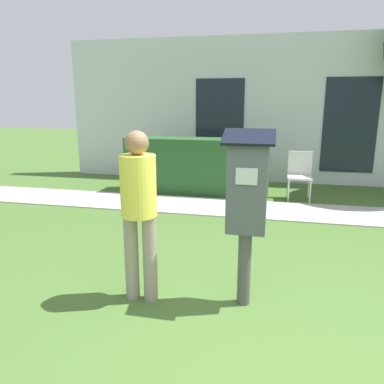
{
  "coord_description": "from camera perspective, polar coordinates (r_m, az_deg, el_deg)",
  "views": [
    {
      "loc": [
        -0.11,
        -2.39,
        1.83
      ],
      "look_at": [
        -0.8,
        0.71,
        1.05
      ],
      "focal_mm": 35.0,
      "sensor_mm": 36.0,
      "label": 1
    }
  ],
  "objects": [
    {
      "name": "building_facade",
      "position": [
        8.72,
        13.7,
        11.92
      ],
      "size": [
        10.0,
        0.26,
        3.2
      ],
      "color": "silver",
      "rests_on": "ground"
    },
    {
      "name": "person_standing",
      "position": [
        3.37,
        -8.1,
        -1.83
      ],
      "size": [
        0.32,
        0.32,
        1.58
      ],
      "rotation": [
        0.0,
        0.0,
        -0.02
      ],
      "color": "gray",
      "rests_on": "ground"
    },
    {
      "name": "hedge_row",
      "position": [
        7.47,
        0.67,
        3.97
      ],
      "size": [
        2.84,
        0.6,
        1.1
      ],
      "color": "#285628",
      "rests_on": "ground"
    },
    {
      "name": "sidewalk",
      "position": [
        6.51,
        13.14,
        -2.77
      ],
      "size": [
        12.0,
        1.1,
        0.02
      ],
      "color": "#B7B2A8",
      "rests_on": "ground"
    },
    {
      "name": "outdoor_chair_middle",
      "position": [
        7.29,
        16.09,
        3.01
      ],
      "size": [
        0.44,
        0.44,
        0.9
      ],
      "rotation": [
        0.0,
        0.0,
        0.11
      ],
      "color": "silver",
      "rests_on": "ground"
    },
    {
      "name": "ground_plane",
      "position": [
        3.01,
        13.26,
        -24.06
      ],
      "size": [
        40.0,
        40.0,
        0.0
      ],
      "primitive_type": "plane",
      "color": "#476B2D"
    },
    {
      "name": "parking_meter",
      "position": [
        3.26,
        8.35,
        -0.73
      ],
      "size": [
        0.44,
        0.31,
        1.59
      ],
      "color": "#4C4C4C",
      "rests_on": "ground"
    },
    {
      "name": "outdoor_chair_left",
      "position": [
        7.33,
        7.71,
        3.48
      ],
      "size": [
        0.44,
        0.44,
        0.9
      ],
      "rotation": [
        0.0,
        0.0,
        0.01
      ],
      "color": "silver",
      "rests_on": "ground"
    }
  ]
}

